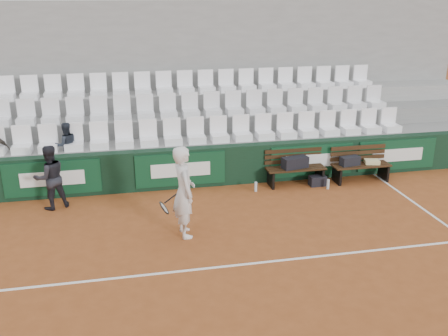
{
  "coord_description": "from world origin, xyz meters",
  "views": [
    {
      "loc": [
        -1.48,
        -7.62,
        4.63
      ],
      "look_at": [
        0.59,
        2.4,
        1.0
      ],
      "focal_mm": 40.0,
      "sensor_mm": 36.0,
      "label": 1
    }
  ],
  "objects_px": {
    "ball_kid": "(50,177)",
    "water_bottle_far": "(328,184)",
    "spectator_c": "(65,127)",
    "bench_right": "(360,173)",
    "water_bottle_near": "(256,187)",
    "sports_bag_right": "(350,161)",
    "sports_bag_ground": "(318,181)",
    "bench_left": "(295,176)",
    "sports_bag_left": "(295,162)",
    "tennis_player": "(184,192)"
  },
  "relations": [
    {
      "from": "tennis_player",
      "to": "ball_kid",
      "type": "bearing_deg",
      "value": 145.19
    },
    {
      "from": "sports_bag_right",
      "to": "water_bottle_far",
      "type": "bearing_deg",
      "value": -153.11
    },
    {
      "from": "sports_bag_right",
      "to": "spectator_c",
      "type": "relative_size",
      "value": 0.44
    },
    {
      "from": "water_bottle_far",
      "to": "bench_right",
      "type": "bearing_deg",
      "value": 19.07
    },
    {
      "from": "ball_kid",
      "to": "sports_bag_ground",
      "type": "bearing_deg",
      "value": 157.28
    },
    {
      "from": "sports_bag_right",
      "to": "water_bottle_far",
      "type": "relative_size",
      "value": 1.99
    },
    {
      "from": "water_bottle_near",
      "to": "ball_kid",
      "type": "bearing_deg",
      "value": -179.78
    },
    {
      "from": "water_bottle_near",
      "to": "bench_right",
      "type": "bearing_deg",
      "value": 3.18
    },
    {
      "from": "bench_left",
      "to": "ball_kid",
      "type": "bearing_deg",
      "value": -177.28
    },
    {
      "from": "bench_left",
      "to": "water_bottle_near",
      "type": "xyz_separation_m",
      "value": [
        -1.11,
        -0.26,
        -0.1
      ]
    },
    {
      "from": "sports_bag_right",
      "to": "tennis_player",
      "type": "bearing_deg",
      "value": -155.11
    },
    {
      "from": "water_bottle_near",
      "to": "tennis_player",
      "type": "xyz_separation_m",
      "value": [
        -2.0,
        -1.93,
        0.81
      ]
    },
    {
      "from": "bench_left",
      "to": "spectator_c",
      "type": "relative_size",
      "value": 1.34
    },
    {
      "from": "ball_kid",
      "to": "water_bottle_far",
      "type": "bearing_deg",
      "value": 154.84
    },
    {
      "from": "sports_bag_right",
      "to": "sports_bag_ground",
      "type": "bearing_deg",
      "value": -174.38
    },
    {
      "from": "water_bottle_near",
      "to": "sports_bag_left",
      "type": "bearing_deg",
      "value": 13.38
    },
    {
      "from": "tennis_player",
      "to": "spectator_c",
      "type": "height_order",
      "value": "spectator_c"
    },
    {
      "from": "sports_bag_left",
      "to": "tennis_player",
      "type": "relative_size",
      "value": 0.35
    },
    {
      "from": "sports_bag_ground",
      "to": "bench_right",
      "type": "bearing_deg",
      "value": 3.91
    },
    {
      "from": "tennis_player",
      "to": "bench_right",
      "type": "bearing_deg",
      "value": 23.38
    },
    {
      "from": "bench_right",
      "to": "ball_kid",
      "type": "relative_size",
      "value": 1.02
    },
    {
      "from": "ball_kid",
      "to": "spectator_c",
      "type": "height_order",
      "value": "spectator_c"
    },
    {
      "from": "tennis_player",
      "to": "spectator_c",
      "type": "relative_size",
      "value": 1.66
    },
    {
      "from": "water_bottle_far",
      "to": "water_bottle_near",
      "type": "bearing_deg",
      "value": 173.64
    },
    {
      "from": "tennis_player",
      "to": "water_bottle_far",
      "type": "bearing_deg",
      "value": 24.51
    },
    {
      "from": "bench_left",
      "to": "ball_kid",
      "type": "relative_size",
      "value": 1.02
    },
    {
      "from": "bench_left",
      "to": "sports_bag_right",
      "type": "distance_m",
      "value": 1.45
    },
    {
      "from": "sports_bag_left",
      "to": "sports_bag_ground",
      "type": "relative_size",
      "value": 1.59
    },
    {
      "from": "sports_bag_right",
      "to": "bench_right",
      "type": "bearing_deg",
      "value": -0.81
    },
    {
      "from": "tennis_player",
      "to": "ball_kid",
      "type": "xyz_separation_m",
      "value": [
        -2.75,
        1.91,
        -0.19
      ]
    },
    {
      "from": "sports_bag_left",
      "to": "water_bottle_near",
      "type": "relative_size",
      "value": 2.68
    },
    {
      "from": "bench_right",
      "to": "water_bottle_near",
      "type": "distance_m",
      "value": 2.84
    },
    {
      "from": "ball_kid",
      "to": "spectator_c",
      "type": "relative_size",
      "value": 1.31
    },
    {
      "from": "sports_bag_right",
      "to": "ball_kid",
      "type": "distance_m",
      "value": 7.26
    },
    {
      "from": "bench_right",
      "to": "sports_bag_left",
      "type": "relative_size",
      "value": 2.29
    },
    {
      "from": "sports_bag_ground",
      "to": "sports_bag_right",
      "type": "bearing_deg",
      "value": 5.62
    },
    {
      "from": "water_bottle_near",
      "to": "sports_bag_right",
      "type": "bearing_deg",
      "value": 3.68
    },
    {
      "from": "sports_bag_right",
      "to": "sports_bag_ground",
      "type": "distance_m",
      "value": 0.99
    },
    {
      "from": "sports_bag_ground",
      "to": "water_bottle_near",
      "type": "bearing_deg",
      "value": -177.36
    },
    {
      "from": "bench_left",
      "to": "sports_bag_right",
      "type": "bearing_deg",
      "value": -3.99
    },
    {
      "from": "sports_bag_left",
      "to": "tennis_player",
      "type": "height_order",
      "value": "tennis_player"
    },
    {
      "from": "bench_left",
      "to": "bench_right",
      "type": "distance_m",
      "value": 1.73
    },
    {
      "from": "bench_right",
      "to": "water_bottle_near",
      "type": "height_order",
      "value": "bench_right"
    },
    {
      "from": "sports_bag_right",
      "to": "sports_bag_ground",
      "type": "xyz_separation_m",
      "value": [
        -0.88,
        -0.09,
        -0.44
      ]
    },
    {
      "from": "bench_right",
      "to": "sports_bag_left",
      "type": "distance_m",
      "value": 1.8
    },
    {
      "from": "sports_bag_left",
      "to": "water_bottle_far",
      "type": "relative_size",
      "value": 2.61
    },
    {
      "from": "sports_bag_right",
      "to": "water_bottle_near",
      "type": "distance_m",
      "value": 2.56
    },
    {
      "from": "water_bottle_near",
      "to": "water_bottle_far",
      "type": "distance_m",
      "value": 1.81
    },
    {
      "from": "bench_left",
      "to": "tennis_player",
      "type": "distance_m",
      "value": 3.86
    },
    {
      "from": "spectator_c",
      "to": "bench_left",
      "type": "bearing_deg",
      "value": 154.2
    }
  ]
}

